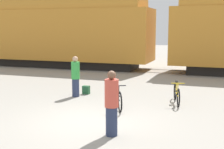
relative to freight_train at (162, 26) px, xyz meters
name	(u,v)px	position (x,y,z in m)	size (l,w,h in m)	color
ground_plane	(90,122)	(0.00, -11.17, -2.78)	(80.00, 80.00, 0.00)	gray
freight_train	(162,26)	(0.00, 0.00, 0.00)	(55.10, 2.94, 5.30)	black
rail_near	(158,73)	(0.00, -0.72, -2.77)	(67.10, 0.07, 0.01)	#4C4238
rail_far	(163,70)	(0.00, 0.72, -2.77)	(67.10, 0.07, 0.01)	#4C4238
bicycle_black	(118,98)	(0.29, -9.51, -2.41)	(0.81, 1.50, 0.86)	black
bicycle_yellow	(177,94)	(2.08, -8.10, -2.43)	(0.53, 1.68, 0.81)	black
person_in_green	(75,76)	(-1.86, -8.28, -1.97)	(0.33, 0.33, 1.61)	#283351
person_in_red	(112,104)	(0.98, -12.07, -1.95)	(0.35, 0.35, 1.67)	#283351
backpack	(86,90)	(-1.67, -7.70, -2.61)	(0.28, 0.20, 0.34)	#235633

